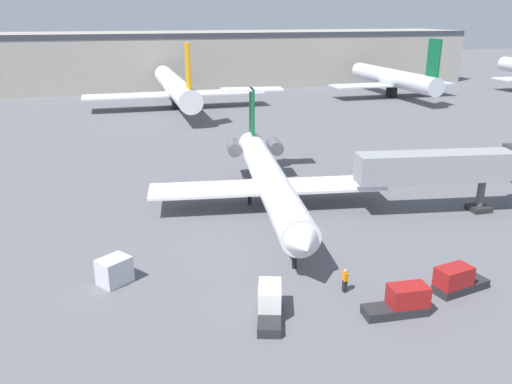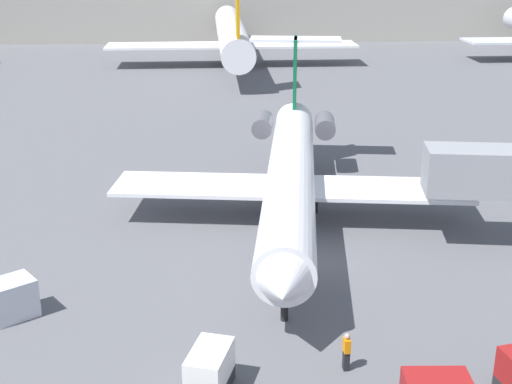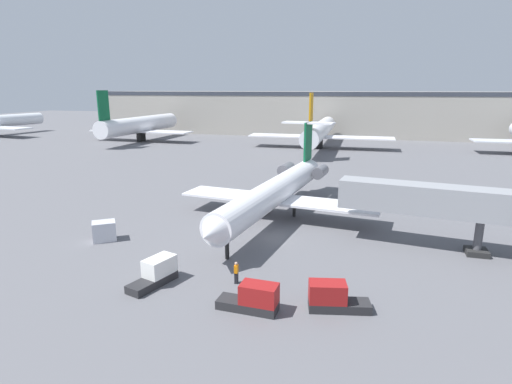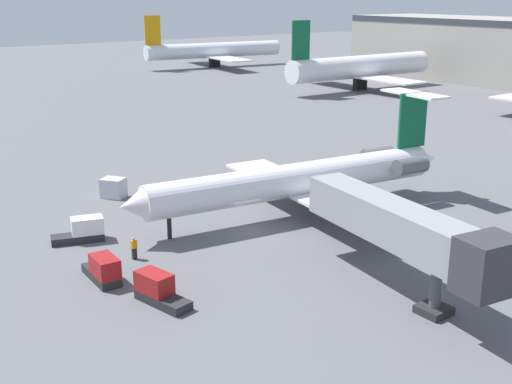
{
  "view_description": "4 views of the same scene",
  "coord_description": "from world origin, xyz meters",
  "px_view_note": "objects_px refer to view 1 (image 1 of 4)",
  "views": [
    {
      "loc": [
        -13.54,
        -38.69,
        17.77
      ],
      "look_at": [
        -2.64,
        2.32,
        3.16
      ],
      "focal_mm": 36.64,
      "sensor_mm": 36.0,
      "label": 1
    },
    {
      "loc": [
        -4.99,
        -34.77,
        16.8
      ],
      "look_at": [
        -2.72,
        3.84,
        2.77
      ],
      "focal_mm": 49.23,
      "sensor_mm": 36.0,
      "label": 2
    },
    {
      "loc": [
        9.04,
        -37.02,
        14.02
      ],
      "look_at": [
        -1.65,
        1.89,
        3.95
      ],
      "focal_mm": 29.0,
      "sensor_mm": 36.0,
      "label": 3
    },
    {
      "loc": [
        41.25,
        -29.54,
        18.7
      ],
      "look_at": [
        -1.69,
        2.11,
        2.42
      ],
      "focal_mm": 46.24,
      "sensor_mm": 36.0,
      "label": 4
    }
  ],
  "objects_px": {
    "baggage_tug_lead": "(402,302)",
    "parked_airliner_east_mid": "(393,78)",
    "regional_jet": "(268,176)",
    "baggage_tug_trailing": "(457,281)",
    "ground_crew_marshaller": "(345,280)",
    "baggage_tug_spare": "(270,304)",
    "parked_airliner_centre": "(175,87)",
    "jet_bridge": "(458,167)",
    "cargo_container_uld": "(114,271)"
  },
  "relations": [
    {
      "from": "cargo_container_uld",
      "to": "jet_bridge",
      "type": "bearing_deg",
      "value": 10.81
    },
    {
      "from": "baggage_tug_trailing",
      "to": "baggage_tug_spare",
      "type": "xyz_separation_m",
      "value": [
        -12.91,
        0.38,
        0.0
      ]
    },
    {
      "from": "regional_jet",
      "to": "parked_airliner_centre",
      "type": "height_order",
      "value": "parked_airliner_centre"
    },
    {
      "from": "ground_crew_marshaller",
      "to": "parked_airliner_centre",
      "type": "height_order",
      "value": "parked_airliner_centre"
    },
    {
      "from": "parked_airliner_centre",
      "to": "jet_bridge",
      "type": "bearing_deg",
      "value": -73.39
    },
    {
      "from": "jet_bridge",
      "to": "cargo_container_uld",
      "type": "height_order",
      "value": "jet_bridge"
    },
    {
      "from": "ground_crew_marshaller",
      "to": "parked_airliner_east_mid",
      "type": "height_order",
      "value": "parked_airliner_east_mid"
    },
    {
      "from": "baggage_tug_trailing",
      "to": "parked_airliner_centre",
      "type": "distance_m",
      "value": 76.48
    },
    {
      "from": "jet_bridge",
      "to": "baggage_tug_trailing",
      "type": "relative_size",
      "value": 4.07
    },
    {
      "from": "baggage_tug_trailing",
      "to": "parked_airliner_centre",
      "type": "xyz_separation_m",
      "value": [
        -9.95,
        75.76,
        3.43
      ]
    },
    {
      "from": "baggage_tug_trailing",
      "to": "parked_airliner_centre",
      "type": "relative_size",
      "value": 0.1
    },
    {
      "from": "regional_jet",
      "to": "baggage_tug_trailing",
      "type": "bearing_deg",
      "value": -67.25
    },
    {
      "from": "baggage_tug_trailing",
      "to": "baggage_tug_lead",
      "type": "bearing_deg",
      "value": -163.19
    },
    {
      "from": "ground_crew_marshaller",
      "to": "baggage_tug_trailing",
      "type": "relative_size",
      "value": 0.4
    },
    {
      "from": "ground_crew_marshaller",
      "to": "baggage_tug_spare",
      "type": "xyz_separation_m",
      "value": [
        -5.69,
        -1.55,
        -0.02
      ]
    },
    {
      "from": "baggage_tug_lead",
      "to": "baggage_tug_spare",
      "type": "relative_size",
      "value": 0.96
    },
    {
      "from": "ground_crew_marshaller",
      "to": "baggage_tug_spare",
      "type": "height_order",
      "value": "baggage_tug_spare"
    },
    {
      "from": "jet_bridge",
      "to": "cargo_container_uld",
      "type": "distance_m",
      "value": 31.6
    },
    {
      "from": "regional_jet",
      "to": "parked_airliner_centre",
      "type": "bearing_deg",
      "value": 92.17
    },
    {
      "from": "baggage_tug_lead",
      "to": "baggage_tug_trailing",
      "type": "distance_m",
      "value": 5.13
    },
    {
      "from": "parked_airliner_centre",
      "to": "baggage_tug_trailing",
      "type": "bearing_deg",
      "value": -82.51
    },
    {
      "from": "jet_bridge",
      "to": "parked_airliner_centre",
      "type": "distance_m",
      "value": 65.45
    },
    {
      "from": "regional_jet",
      "to": "parked_airliner_centre",
      "type": "relative_size",
      "value": 0.77
    },
    {
      "from": "baggage_tug_spare",
      "to": "baggage_tug_trailing",
      "type": "bearing_deg",
      "value": -1.68
    },
    {
      "from": "baggage_tug_lead",
      "to": "cargo_container_uld",
      "type": "bearing_deg",
      "value": 153.33
    },
    {
      "from": "baggage_tug_trailing",
      "to": "cargo_container_uld",
      "type": "bearing_deg",
      "value": 162.07
    },
    {
      "from": "baggage_tug_trailing",
      "to": "cargo_container_uld",
      "type": "relative_size",
      "value": 1.59
    },
    {
      "from": "cargo_container_uld",
      "to": "parked_airliner_east_mid",
      "type": "xyz_separation_m",
      "value": [
        59.91,
        70.61,
        3.22
      ]
    },
    {
      "from": "baggage_tug_trailing",
      "to": "ground_crew_marshaller",
      "type": "bearing_deg",
      "value": 165.01
    },
    {
      "from": "baggage_tug_spare",
      "to": "parked_airliner_centre",
      "type": "relative_size",
      "value": 0.1
    },
    {
      "from": "ground_crew_marshaller",
      "to": "baggage_tug_lead",
      "type": "height_order",
      "value": "baggage_tug_lead"
    },
    {
      "from": "baggage_tug_lead",
      "to": "parked_airliner_centre",
      "type": "height_order",
      "value": "parked_airliner_centre"
    },
    {
      "from": "parked_airliner_centre",
      "to": "parked_airliner_east_mid",
      "type": "height_order",
      "value": "parked_airliner_centre"
    },
    {
      "from": "baggage_tug_trailing",
      "to": "parked_airliner_east_mid",
      "type": "relative_size",
      "value": 0.13
    },
    {
      "from": "regional_jet",
      "to": "baggage_tug_trailing",
      "type": "relative_size",
      "value": 7.55
    },
    {
      "from": "jet_bridge",
      "to": "baggage_tug_trailing",
      "type": "xyz_separation_m",
      "value": [
        -8.75,
        -13.04,
        -3.6
      ]
    },
    {
      "from": "parked_airliner_centre",
      "to": "ground_crew_marshaller",
      "type": "bearing_deg",
      "value": -87.88
    },
    {
      "from": "baggage_tug_lead",
      "to": "parked_airliner_east_mid",
      "type": "bearing_deg",
      "value": 61.67
    },
    {
      "from": "ground_crew_marshaller",
      "to": "parked_airliner_east_mid",
      "type": "relative_size",
      "value": 0.05
    },
    {
      "from": "jet_bridge",
      "to": "parked_airliner_centre",
      "type": "relative_size",
      "value": 0.41
    },
    {
      "from": "parked_airliner_east_mid",
      "to": "regional_jet",
      "type": "bearing_deg",
      "value": -127.61
    },
    {
      "from": "jet_bridge",
      "to": "cargo_container_uld",
      "type": "relative_size",
      "value": 6.46
    },
    {
      "from": "baggage_tug_spare",
      "to": "jet_bridge",
      "type": "bearing_deg",
      "value": 30.3
    },
    {
      "from": "ground_crew_marshaller",
      "to": "baggage_tug_lead",
      "type": "bearing_deg",
      "value": -55.91
    },
    {
      "from": "baggage_tug_spare",
      "to": "regional_jet",
      "type": "bearing_deg",
      "value": 74.26
    },
    {
      "from": "regional_jet",
      "to": "baggage_tug_trailing",
      "type": "distance_m",
      "value": 20.28
    },
    {
      "from": "baggage_tug_spare",
      "to": "parked_airliner_east_mid",
      "type": "bearing_deg",
      "value": 56.75
    },
    {
      "from": "jet_bridge",
      "to": "parked_airliner_centre",
      "type": "xyz_separation_m",
      "value": [
        -18.7,
        62.72,
        -0.17
      ]
    },
    {
      "from": "jet_bridge",
      "to": "ground_crew_marshaller",
      "type": "height_order",
      "value": "jet_bridge"
    },
    {
      "from": "parked_airliner_centre",
      "to": "cargo_container_uld",
      "type": "bearing_deg",
      "value": -100.03
    }
  ]
}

